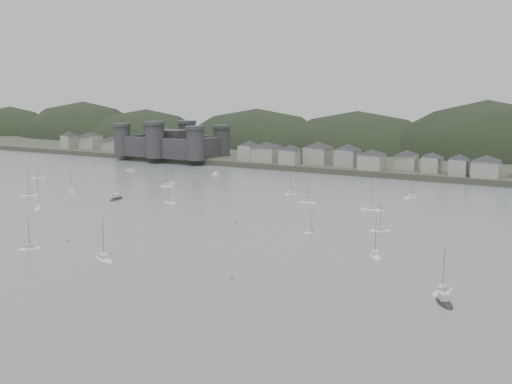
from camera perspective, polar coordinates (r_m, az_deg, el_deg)
The scene contains 9 objects.
ground at distance 151.03m, azimuth -14.27°, elevation -6.51°, with size 900.00×900.00×0.00m, color slate.
far_shore_land at distance 413.48m, azimuth 15.25°, elevation 3.94°, with size 900.00×250.00×3.00m, color #383D2D.
forested_ridge at distance 389.15m, azimuth 14.91°, elevation 1.71°, with size 851.55×103.94×102.57m.
castle at distance 361.13m, azimuth -8.42°, elevation 4.88°, with size 66.00×43.00×20.00m.
waterfront_town at distance 293.50m, azimuth 19.42°, elevation 2.84°, with size 451.48×28.46×12.92m.
moored_fleet at distance 203.35m, azimuth -1.82°, elevation -1.94°, with size 266.55×169.56×12.90m.
motor_launch_near at distance 122.88m, azimuth 18.28°, elevation -10.39°, with size 5.89×7.46×3.72m.
motor_launch_far at distance 233.92m, azimuth -13.74°, elevation -0.63°, with size 4.94×9.00×4.03m.
mooring_buoys at distance 209.05m, azimuth -6.54°, elevation -1.68°, with size 140.08×118.89×0.70m.
Camera 1 is at (101.41, -103.81, 41.83)m, focal length 40.10 mm.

